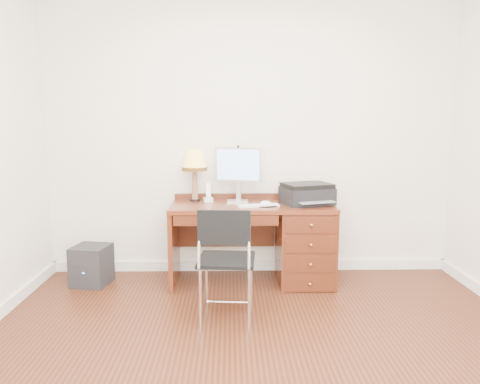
{
  "coord_description": "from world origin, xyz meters",
  "views": [
    {
      "loc": [
        -0.2,
        -2.87,
        1.52
      ],
      "look_at": [
        -0.12,
        1.2,
        0.89
      ],
      "focal_mm": 35.0,
      "sensor_mm": 36.0,
      "label": 1
    }
  ],
  "objects_px": {
    "desk": "(286,239)",
    "chair": "(227,253)",
    "monitor": "(237,168)",
    "equipment_box": "(92,265)",
    "phone": "(208,196)",
    "leg_lamp": "(194,163)",
    "printer": "(307,194)"
  },
  "relations": [
    {
      "from": "desk",
      "to": "chair",
      "type": "xyz_separation_m",
      "value": [
        -0.55,
        -0.92,
        0.13
      ]
    },
    {
      "from": "monitor",
      "to": "equipment_box",
      "type": "xyz_separation_m",
      "value": [
        -1.36,
        -0.18,
        -0.89
      ]
    },
    {
      "from": "equipment_box",
      "to": "phone",
      "type": "bearing_deg",
      "value": 19.79
    },
    {
      "from": "leg_lamp",
      "to": "phone",
      "type": "bearing_deg",
      "value": -21.04
    },
    {
      "from": "chair",
      "to": "leg_lamp",
      "type": "bearing_deg",
      "value": 110.5
    },
    {
      "from": "printer",
      "to": "phone",
      "type": "relative_size",
      "value": 2.95
    },
    {
      "from": "printer",
      "to": "chair",
      "type": "relative_size",
      "value": 0.58
    },
    {
      "from": "monitor",
      "to": "chair",
      "type": "relative_size",
      "value": 0.58
    },
    {
      "from": "monitor",
      "to": "equipment_box",
      "type": "height_order",
      "value": "monitor"
    },
    {
      "from": "leg_lamp",
      "to": "phone",
      "type": "distance_m",
      "value": 0.34
    },
    {
      "from": "desk",
      "to": "equipment_box",
      "type": "xyz_separation_m",
      "value": [
        -1.82,
        -0.05,
        -0.23
      ]
    },
    {
      "from": "desk",
      "to": "leg_lamp",
      "type": "bearing_deg",
      "value": 168.34
    },
    {
      "from": "phone",
      "to": "equipment_box",
      "type": "xyz_separation_m",
      "value": [
        -1.08,
        -0.17,
        -0.62
      ]
    },
    {
      "from": "chair",
      "to": "phone",
      "type": "bearing_deg",
      "value": 104.47
    },
    {
      "from": "chair",
      "to": "equipment_box",
      "type": "distance_m",
      "value": 1.58
    },
    {
      "from": "desk",
      "to": "monitor",
      "type": "xyz_separation_m",
      "value": [
        -0.46,
        0.13,
        0.66
      ]
    },
    {
      "from": "desk",
      "to": "monitor",
      "type": "relative_size",
      "value": 2.92
    },
    {
      "from": "desk",
      "to": "leg_lamp",
      "type": "relative_size",
      "value": 3.05
    },
    {
      "from": "desk",
      "to": "equipment_box",
      "type": "distance_m",
      "value": 1.83
    },
    {
      "from": "monitor",
      "to": "chair",
      "type": "bearing_deg",
      "value": -78.15
    },
    {
      "from": "desk",
      "to": "printer",
      "type": "bearing_deg",
      "value": -6.0
    },
    {
      "from": "printer",
      "to": "chair",
      "type": "distance_m",
      "value": 1.2
    },
    {
      "from": "phone",
      "to": "printer",
      "type": "bearing_deg",
      "value": -21.36
    },
    {
      "from": "printer",
      "to": "leg_lamp",
      "type": "relative_size",
      "value": 1.05
    },
    {
      "from": "chair",
      "to": "desk",
      "type": "bearing_deg",
      "value": 63.64
    },
    {
      "from": "desk",
      "to": "monitor",
      "type": "bearing_deg",
      "value": 163.92
    },
    {
      "from": "monitor",
      "to": "equipment_box",
      "type": "distance_m",
      "value": 1.64
    },
    {
      "from": "phone",
      "to": "chair",
      "type": "bearing_deg",
      "value": -92.44
    },
    {
      "from": "monitor",
      "to": "leg_lamp",
      "type": "distance_m",
      "value": 0.41
    },
    {
      "from": "equipment_box",
      "to": "desk",
      "type": "bearing_deg",
      "value": 12.1
    },
    {
      "from": "printer",
      "to": "desk",
      "type": "bearing_deg",
      "value": 156.31
    },
    {
      "from": "leg_lamp",
      "to": "chair",
      "type": "xyz_separation_m",
      "value": [
        0.31,
        -1.1,
        -0.57
      ]
    }
  ]
}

